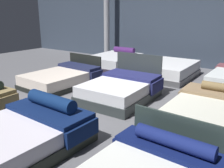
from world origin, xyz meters
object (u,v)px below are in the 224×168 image
(bed_5, at_px, (216,112))
(bed_6, at_px, (114,61))
(bed_1, at_px, (19,136))
(bed_3, at_px, (63,78))
(support_pillar, at_px, (107,20))
(bed_7, at_px, (168,70))
(bed_4, at_px, (122,89))

(bed_5, relative_size, bed_6, 0.95)
(bed_1, height_order, bed_6, bed_1)
(bed_3, relative_size, support_pillar, 0.62)
(bed_7, xyz_separation_m, support_pillar, (-3.66, 1.51, 1.51))
(bed_4, height_order, bed_5, bed_4)
(bed_5, height_order, bed_6, bed_6)
(bed_3, bearing_deg, bed_6, 93.92)
(bed_1, bearing_deg, support_pillar, 118.27)
(bed_4, relative_size, bed_5, 0.97)
(bed_1, distance_m, bed_6, 6.06)
(bed_4, relative_size, bed_6, 0.92)
(bed_1, xyz_separation_m, bed_6, (-2.16, 5.67, 0.01))
(bed_1, height_order, bed_5, bed_1)
(bed_7, height_order, support_pillar, support_pillar)
(bed_5, distance_m, support_pillar, 7.41)
(bed_6, distance_m, bed_7, 2.25)
(bed_7, distance_m, support_pillar, 4.23)
(bed_7, bearing_deg, support_pillar, 156.90)
(bed_5, xyz_separation_m, bed_6, (-4.42, 2.90, 0.03))
(bed_5, relative_size, support_pillar, 0.59)
(bed_4, bearing_deg, bed_1, -92.39)
(bed_1, height_order, support_pillar, support_pillar)
(bed_4, bearing_deg, support_pillar, 128.33)
(support_pillar, bearing_deg, bed_1, -63.26)
(bed_1, distance_m, bed_5, 3.57)
(bed_6, height_order, bed_7, bed_6)
(bed_1, relative_size, bed_4, 1.06)
(bed_1, relative_size, bed_6, 0.98)
(bed_3, xyz_separation_m, bed_5, (4.35, -0.13, 0.01))
(bed_6, bearing_deg, support_pillar, 132.83)
(bed_5, distance_m, bed_7, 3.55)
(bed_6, bearing_deg, bed_5, -35.34)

